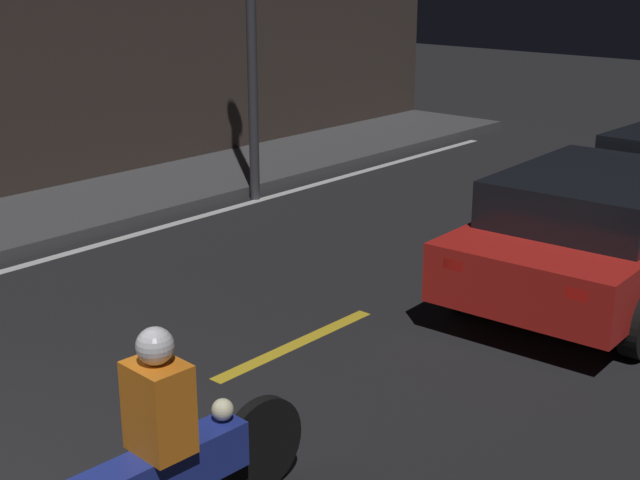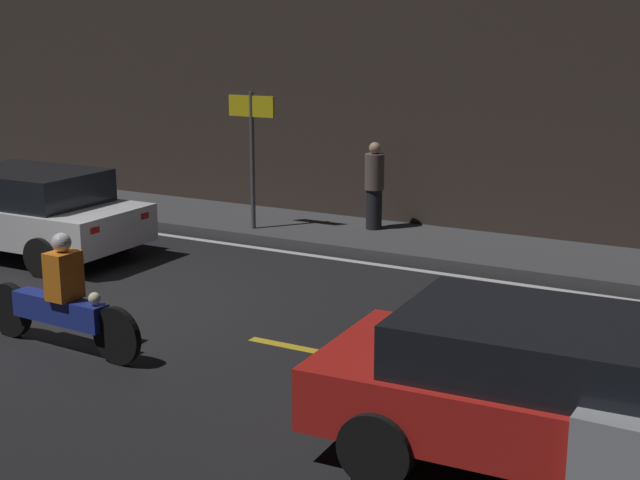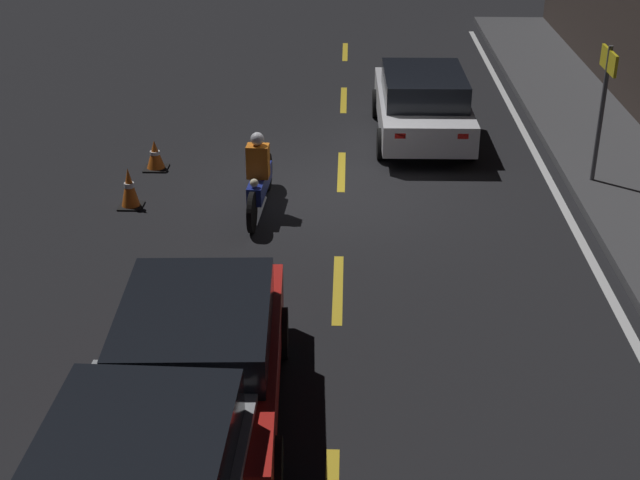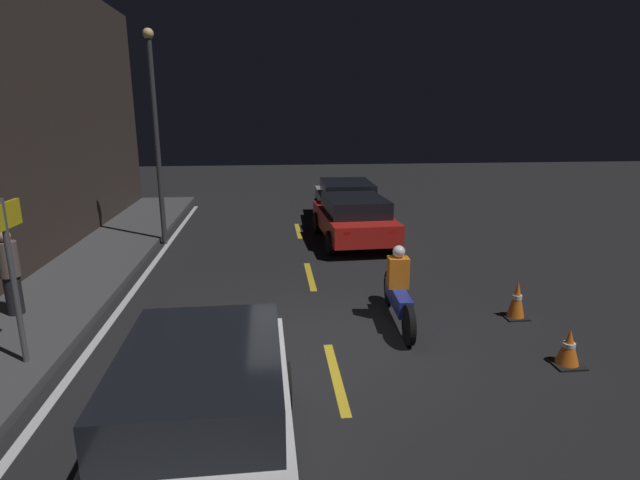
{
  "view_description": "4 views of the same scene",
  "coord_description": "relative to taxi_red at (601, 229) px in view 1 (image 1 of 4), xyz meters",
  "views": [
    {
      "loc": [
        -1.93,
        -5.07,
        3.38
      ],
      "look_at": [
        3.87,
        0.04,
        0.9
      ],
      "focal_mm": 50.0,
      "sensor_mm": 36.0,
      "label": 1
    },
    {
      "loc": [
        8.09,
        -8.43,
        3.66
      ],
      "look_at": [
        3.19,
        0.46,
        1.2
      ],
      "focal_mm": 50.0,
      "sensor_mm": 36.0,
      "label": 2
    },
    {
      "loc": [
        14.5,
        0.11,
        6.13
      ],
      "look_at": [
        4.39,
        -0.22,
        1.19
      ],
      "focal_mm": 50.0,
      "sensor_mm": 36.0,
      "label": 3
    },
    {
      "loc": [
        -7.35,
        0.88,
        3.68
      ],
      "look_at": [
        2.63,
        -0.14,
        1.08
      ],
      "focal_mm": 28.0,
      "sensor_mm": 36.0,
      "label": 4
    }
  ],
  "objects": [
    {
      "name": "taxi_red",
      "position": [
        0.0,
        0.0,
        0.0
      ],
      "size": [
        4.08,
        2.06,
        1.34
      ],
      "rotation": [
        0.0,
        0.0,
        0.04
      ],
      "color": "red",
      "rests_on": "ground"
    },
    {
      "name": "motorcycle",
      "position": [
        -5.66,
        0.15,
        -0.16
      ],
      "size": [
        2.41,
        0.37,
        1.4
      ],
      "rotation": [
        0.0,
        0.0,
        -0.05
      ],
      "color": "black",
      "rests_on": "ground"
    },
    {
      "name": "lane_dash_d",
      "position": [
        -2.94,
        1.5,
        -0.72
      ],
      "size": [
        2.0,
        0.14,
        0.01
      ],
      "color": "gold",
      "rests_on": "ground"
    },
    {
      "name": "lane_dash_e",
      "position": [
        1.56,
        1.5,
        -0.72
      ],
      "size": [
        2.0,
        0.14,
        0.01
      ],
      "color": "gold",
      "rests_on": "ground"
    }
  ]
}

